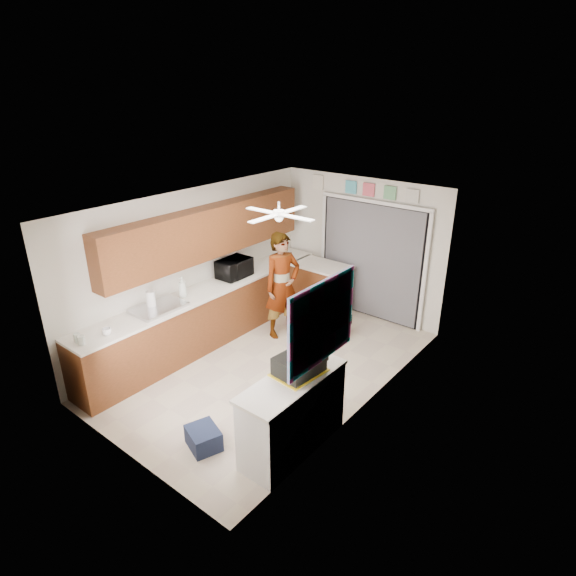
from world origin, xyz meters
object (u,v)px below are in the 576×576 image
Objects in this scene: man at (282,286)px; paper_towel_roll at (151,300)px; microwave at (234,268)px; navy_crate at (204,438)px; cardboard_box at (271,425)px; dog at (342,326)px; cup at (107,332)px; soap_bottle at (182,287)px; suitcase at (299,364)px.

paper_towel_roll is at bearing 173.90° from man.
microwave is 3.22m from navy_crate.
dog reaches higher than cardboard_box.
cup is 0.89m from paper_towel_roll.
man reaches higher than microwave.
dog is (1.70, 1.91, -0.90)m from soap_bottle.
suitcase is 1.46m from navy_crate.
navy_crate is (1.91, -0.81, -0.95)m from paper_towel_roll.
microwave reaches higher than navy_crate.
microwave reaches higher than dog.
microwave is 1.42× the size of navy_crate.
paper_towel_roll is (-0.07, -1.64, -0.02)m from microwave.
man is (0.81, 0.29, -0.20)m from microwave.
paper_towel_roll is at bearing 175.66° from microwave.
cup reaches higher than navy_crate.
paper_towel_roll is 2.13m from man.
soap_bottle is 1.21× the size of paper_towel_roll.
dog is (1.52, 3.33, -0.78)m from cup.
cup is 0.07× the size of man.
dog is at bearing 48.28° from soap_bottle.
man is at bearing 76.35° from cup.
cardboard_box is at bearing -125.54° from man.
navy_crate is (-0.79, -0.80, -0.93)m from suitcase.
soap_bottle is 2.53m from navy_crate.
dog is (-0.19, 3.28, 0.09)m from navy_crate.
suitcase is (2.64, -1.65, -0.05)m from microwave.
microwave is at bearing -149.73° from dog.
man is (-1.03, 2.74, 0.78)m from navy_crate.
soap_bottle is at bearing 166.40° from man.
cup is 2.64m from suitcase.
paper_towel_roll is 0.68× the size of navy_crate.
suitcase is at bearing -11.91° from soap_bottle.
navy_crate is at bearing -140.96° from man.
suitcase is 0.98× the size of dog.
microwave is 4.72× the size of cup.
paper_towel_roll reaches higher than navy_crate.
soap_bottle is 0.56m from paper_towel_roll.
cup is at bearing -155.66° from suitcase.
cardboard_box is at bearing 18.40° from cup.
soap_bottle reaches higher than dog.
paper_towel_roll is 3.13m from dog.
dog is at bearing -65.57° from microwave.
cardboard_box is at bearing -16.43° from soap_bottle.
microwave is 2.05m from dog.
soap_bottle is 2.72× the size of cup.
cardboard_box is at bearing 54.92° from navy_crate.
soap_bottle reaches higher than cup.
microwave reaches higher than suitcase.
cup is at bearing -178.91° from microwave.
man reaches higher than paper_towel_roll.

